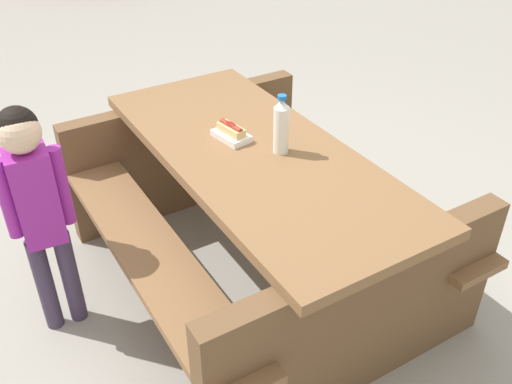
{
  "coord_description": "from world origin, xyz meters",
  "views": [
    {
      "loc": [
        -1.54,
        1.6,
        2.03
      ],
      "look_at": [
        0.0,
        0.0,
        0.52
      ],
      "focal_mm": 40.05,
      "sensor_mm": 36.0,
      "label": 1
    }
  ],
  "objects": [
    {
      "name": "hotdog_tray",
      "position": [
        0.16,
        -0.0,
        0.78
      ],
      "size": [
        0.19,
        0.13,
        0.08
      ],
      "color": "white",
      "rests_on": "picnic_table"
    },
    {
      "name": "soda_bottle",
      "position": [
        -0.09,
        -0.07,
        0.88
      ],
      "size": [
        0.07,
        0.07,
        0.27
      ],
      "color": "silver",
      "rests_on": "picnic_table"
    },
    {
      "name": "child_in_coat",
      "position": [
        0.43,
        0.85,
        0.71
      ],
      "size": [
        0.2,
        0.26,
        1.11
      ],
      "color": "#3F334C",
      "rests_on": "ground"
    },
    {
      "name": "ground_plane",
      "position": [
        0.0,
        0.0,
        0.0
      ],
      "size": [
        30.0,
        30.0,
        0.0
      ],
      "primitive_type": "plane",
      "color": "gray",
      "rests_on": "ground"
    },
    {
      "name": "picnic_table",
      "position": [
        0.0,
        0.0,
        0.44
      ],
      "size": [
        2.1,
        1.81,
        0.75
      ],
      "color": "brown",
      "rests_on": "ground"
    }
  ]
}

